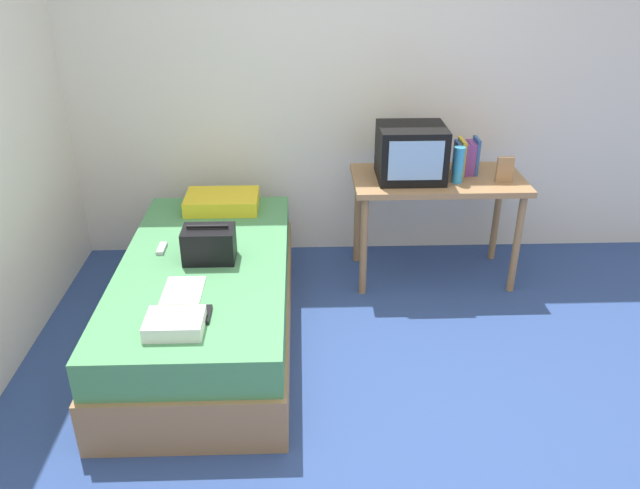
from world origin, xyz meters
TOP-DOWN VIEW (x-y plane):
  - ground_plane at (0.00, 0.00)m, footprint 8.00×8.00m
  - wall_back at (0.00, 2.00)m, footprint 5.20×0.10m
  - bed at (-0.88, 0.76)m, footprint 1.00×2.00m
  - desk at (0.64, 1.49)m, footprint 1.16×0.60m
  - tv at (0.44, 1.47)m, footprint 0.44×0.39m
  - water_bottle at (0.74, 1.39)m, footprint 0.07×0.07m
  - book_row at (0.83, 1.56)m, footprint 0.15×0.17m
  - picture_frame at (1.05, 1.38)m, footprint 0.11×0.02m
  - pillow at (-0.84, 1.53)m, footprint 0.50×0.34m
  - handbag at (-0.84, 0.78)m, footprint 0.30×0.20m
  - magazine at (-0.94, 0.43)m, footprint 0.21×0.29m
  - remote_dark at (-0.78, 0.17)m, footprint 0.04×0.16m
  - remote_silver at (-1.15, 0.91)m, footprint 0.04×0.14m
  - folded_towel at (-0.92, 0.05)m, footprint 0.28×0.22m

SIDE VIEW (x-z plane):
  - ground_plane at x=0.00m, z-range 0.00..0.00m
  - bed at x=-0.88m, z-range 0.00..0.52m
  - magazine at x=-0.94m, z-range 0.53..0.54m
  - remote_dark at x=-0.78m, z-range 0.53..0.55m
  - remote_silver at x=-1.15m, z-range 0.53..0.55m
  - folded_towel at x=-0.92m, z-range 0.53..0.60m
  - pillow at x=-0.84m, z-range 0.53..0.63m
  - handbag at x=-0.84m, z-range 0.52..0.74m
  - desk at x=0.64m, z-range 0.28..1.04m
  - picture_frame at x=1.05m, z-range 0.76..0.93m
  - book_row at x=0.83m, z-range 0.75..1.00m
  - water_bottle at x=0.74m, z-range 0.76..1.00m
  - tv at x=0.44m, z-range 0.76..1.12m
  - wall_back at x=0.00m, z-range 0.00..2.60m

